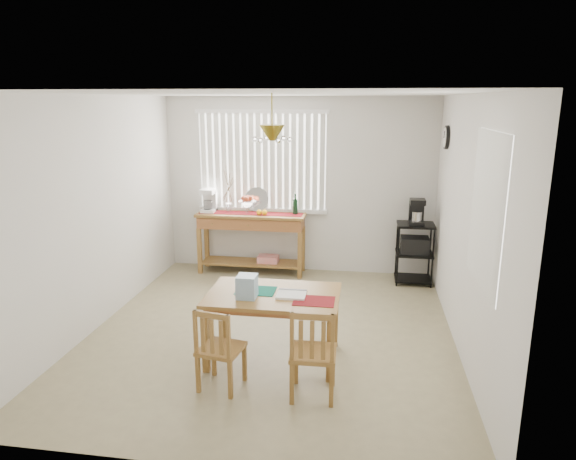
% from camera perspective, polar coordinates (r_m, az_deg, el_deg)
% --- Properties ---
extents(ground, '(4.00, 4.50, 0.01)m').
position_cam_1_polar(ground, '(5.91, -1.80, -11.24)').
color(ground, tan).
extents(room_shell, '(4.20, 4.70, 2.70)m').
position_cam_1_polar(room_shell, '(5.42, -1.88, 5.25)').
color(room_shell, silver).
rests_on(room_shell, ground).
extents(sideboard, '(1.61, 0.45, 0.91)m').
position_cam_1_polar(sideboard, '(7.66, -4.03, 0.18)').
color(sideboard, olive).
rests_on(sideboard, ground).
extents(sideboard_items, '(1.53, 0.38, 0.70)m').
position_cam_1_polar(sideboard_items, '(7.66, -6.10, 2.97)').
color(sideboard_items, maroon).
rests_on(sideboard_items, sideboard).
extents(wire_cart, '(0.51, 0.41, 0.87)m').
position_cam_1_polar(wire_cart, '(7.44, 13.87, -1.91)').
color(wire_cart, black).
rests_on(wire_cart, ground).
extents(cart_items, '(0.20, 0.24, 0.36)m').
position_cam_1_polar(cart_items, '(7.33, 14.10, 1.94)').
color(cart_items, black).
rests_on(cart_items, wire_cart).
extents(dining_table, '(1.30, 0.83, 0.69)m').
position_cam_1_polar(dining_table, '(5.11, -1.64, -7.90)').
color(dining_table, olive).
rests_on(dining_table, ground).
extents(table_items, '(0.99, 0.46, 0.22)m').
position_cam_1_polar(table_items, '(4.97, -3.32, -6.54)').
color(table_items, '#126754').
rests_on(table_items, dining_table).
extents(chair_left, '(0.42, 0.42, 0.79)m').
position_cam_1_polar(chair_left, '(4.72, -7.65, -12.99)').
color(chair_left, olive).
rests_on(chair_left, ground).
extents(chair_right, '(0.40, 0.40, 0.85)m').
position_cam_1_polar(chair_right, '(4.55, 2.80, -13.56)').
color(chair_right, olive).
rests_on(chair_right, ground).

